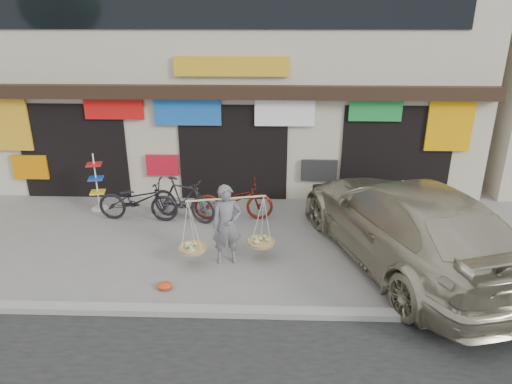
{
  "coord_description": "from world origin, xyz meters",
  "views": [
    {
      "loc": [
        1.05,
        -8.7,
        4.93
      ],
      "look_at": [
        0.72,
        0.9,
        1.2
      ],
      "focal_mm": 32.0,
      "sensor_mm": 36.0,
      "label": 1
    }
  ],
  "objects_px": {
    "suv": "(406,223)",
    "street_vendor": "(227,228)",
    "display_rack": "(97,187)",
    "bike_0": "(138,200)",
    "bike_2": "(234,200)",
    "bike_1": "(184,199)"
  },
  "relations": [
    {
      "from": "bike_2",
      "to": "display_rack",
      "type": "xyz_separation_m",
      "value": [
        -3.71,
        0.53,
        0.1
      ]
    },
    {
      "from": "bike_1",
      "to": "bike_2",
      "type": "xyz_separation_m",
      "value": [
        1.27,
        0.08,
        -0.03
      ]
    },
    {
      "from": "bike_0",
      "to": "bike_2",
      "type": "height_order",
      "value": "bike_0"
    },
    {
      "from": "bike_0",
      "to": "suv",
      "type": "bearing_deg",
      "value": -103.56
    },
    {
      "from": "bike_1",
      "to": "bike_2",
      "type": "height_order",
      "value": "bike_1"
    },
    {
      "from": "suv",
      "to": "street_vendor",
      "type": "bearing_deg",
      "value": -15.58
    },
    {
      "from": "bike_1",
      "to": "bike_0",
      "type": "bearing_deg",
      "value": 116.7
    },
    {
      "from": "bike_1",
      "to": "display_rack",
      "type": "bearing_deg",
      "value": 100.14
    },
    {
      "from": "street_vendor",
      "to": "bike_0",
      "type": "bearing_deg",
      "value": 127.65
    },
    {
      "from": "display_rack",
      "to": "bike_0",
      "type": "bearing_deg",
      "value": -27.23
    },
    {
      "from": "street_vendor",
      "to": "display_rack",
      "type": "relative_size",
      "value": 1.26
    },
    {
      "from": "street_vendor",
      "to": "suv",
      "type": "relative_size",
      "value": 0.3
    },
    {
      "from": "suv",
      "to": "display_rack",
      "type": "distance_m",
      "value": 7.92
    },
    {
      "from": "bike_0",
      "to": "bike_2",
      "type": "bearing_deg",
      "value": -83.25
    },
    {
      "from": "street_vendor",
      "to": "bike_1",
      "type": "bearing_deg",
      "value": 109.22
    },
    {
      "from": "bike_1",
      "to": "display_rack",
      "type": "xyz_separation_m",
      "value": [
        -2.44,
        0.6,
        0.07
      ]
    },
    {
      "from": "bike_1",
      "to": "suv",
      "type": "xyz_separation_m",
      "value": [
        5.04,
        -1.98,
        0.34
      ]
    },
    {
      "from": "bike_0",
      "to": "suv",
      "type": "relative_size",
      "value": 0.31
    },
    {
      "from": "bike_0",
      "to": "display_rack",
      "type": "height_order",
      "value": "display_rack"
    },
    {
      "from": "display_rack",
      "to": "suv",
      "type": "bearing_deg",
      "value": -19.02
    },
    {
      "from": "suv",
      "to": "display_rack",
      "type": "bearing_deg",
      "value": -36.69
    },
    {
      "from": "street_vendor",
      "to": "bike_2",
      "type": "xyz_separation_m",
      "value": [
        -0.04,
        2.19,
        -0.27
      ]
    }
  ]
}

